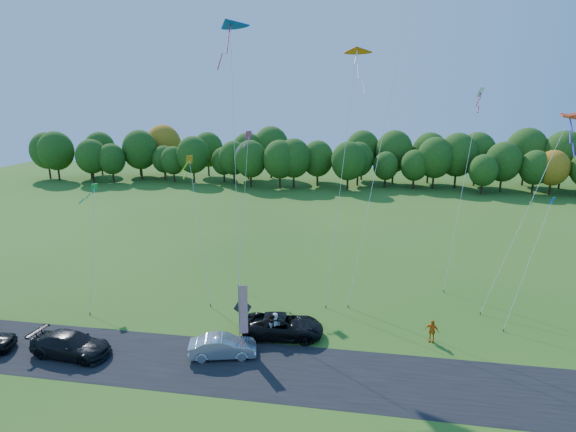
% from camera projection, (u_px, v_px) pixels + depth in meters
% --- Properties ---
extents(ground, '(160.00, 160.00, 0.00)m').
position_uv_depth(ground, '(274.00, 336.00, 30.90)').
color(ground, '#2D5D18').
extents(asphalt_strip, '(90.00, 6.00, 0.01)m').
position_uv_depth(asphalt_strip, '(261.00, 369.00, 27.08)').
color(asphalt_strip, black).
rests_on(asphalt_strip, ground).
extents(tree_line, '(116.00, 12.00, 10.00)m').
position_uv_depth(tree_line, '(331.00, 187.00, 83.42)').
color(tree_line, '#1E4711').
rests_on(tree_line, ground).
extents(black_suv, '(5.77, 3.04, 1.55)m').
position_uv_depth(black_suv, '(283.00, 326.00, 30.71)').
color(black_suv, black).
rests_on(black_suv, ground).
extents(silver_sedan, '(4.45, 2.47, 1.39)m').
position_uv_depth(silver_sedan, '(223.00, 346.00, 28.28)').
color(silver_sedan, silver).
rests_on(silver_sedan, ground).
extents(dark_truck_a, '(5.31, 2.50, 1.50)m').
position_uv_depth(dark_truck_a, '(71.00, 345.00, 28.39)').
color(dark_truck_a, black).
rests_on(dark_truck_a, ground).
extents(person_tailgate_a, '(0.68, 0.82, 1.92)m').
position_uv_depth(person_tailgate_a, '(276.00, 326.00, 30.26)').
color(person_tailgate_a, silver).
rests_on(person_tailgate_a, ground).
extents(person_tailgate_b, '(0.98, 1.09, 1.85)m').
position_uv_depth(person_tailgate_b, '(273.00, 328.00, 30.12)').
color(person_tailgate_b, gray).
rests_on(person_tailgate_b, ground).
extents(person_east, '(1.00, 0.71, 1.58)m').
position_uv_depth(person_east, '(432.00, 331.00, 29.99)').
color(person_east, orange).
rests_on(person_east, ground).
extents(feather_flag, '(0.56, 0.27, 4.47)m').
position_uv_depth(feather_flag, '(242.00, 309.00, 28.81)').
color(feather_flag, '#999999').
rests_on(feather_flag, ground).
extents(kite_delta_blue, '(4.91, 12.14, 24.03)m').
position_uv_depth(kite_delta_blue, '(235.00, 153.00, 36.51)').
color(kite_delta_blue, '#4C3F33').
rests_on(kite_delta_blue, ground).
extents(kite_parafoil_orange, '(7.16, 11.54, 33.69)m').
position_uv_depth(kite_parafoil_orange, '(392.00, 88.00, 35.73)').
color(kite_parafoil_orange, '#4C3F33').
rests_on(kite_parafoil_orange, ground).
extents(kite_delta_red, '(2.85, 8.86, 21.17)m').
position_uv_depth(kite_delta_red, '(343.00, 166.00, 36.25)').
color(kite_delta_red, '#4C3F33').
rests_on(kite_delta_red, ground).
extents(kite_parafoil_rainbow, '(8.10, 6.52, 15.06)m').
position_uv_depth(kite_parafoil_rainbow, '(527.00, 212.00, 34.46)').
color(kite_parafoil_rainbow, '#4C3F33').
rests_on(kite_parafoil_rainbow, ground).
extents(kite_diamond_yellow, '(4.14, 6.66, 11.46)m').
position_uv_depth(kite_diamond_yellow, '(199.00, 228.00, 37.10)').
color(kite_diamond_yellow, '#4C3F33').
rests_on(kite_diamond_yellow, ground).
extents(kite_diamond_green, '(3.16, 6.91, 9.16)m').
position_uv_depth(kite_diamond_green, '(92.00, 246.00, 36.09)').
color(kite_diamond_green, '#4C3F33').
rests_on(kite_diamond_green, ground).
extents(kite_diamond_white, '(3.17, 5.70, 17.22)m').
position_uv_depth(kite_diamond_white, '(462.00, 190.00, 38.06)').
color(kite_diamond_white, '#4C3F33').
rests_on(kite_diamond_white, ground).
extents(kite_diamond_pink, '(1.25, 6.47, 13.40)m').
position_uv_depth(kite_diamond_pink, '(244.00, 205.00, 39.64)').
color(kite_diamond_pink, '#4C3F33').
rests_on(kite_diamond_pink, ground).
extents(kite_diamond_blue_low, '(3.69, 3.80, 9.31)m').
position_uv_depth(kite_diamond_blue_low, '(528.00, 265.00, 31.70)').
color(kite_diamond_blue_low, '#4C3F33').
rests_on(kite_diamond_blue_low, ground).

